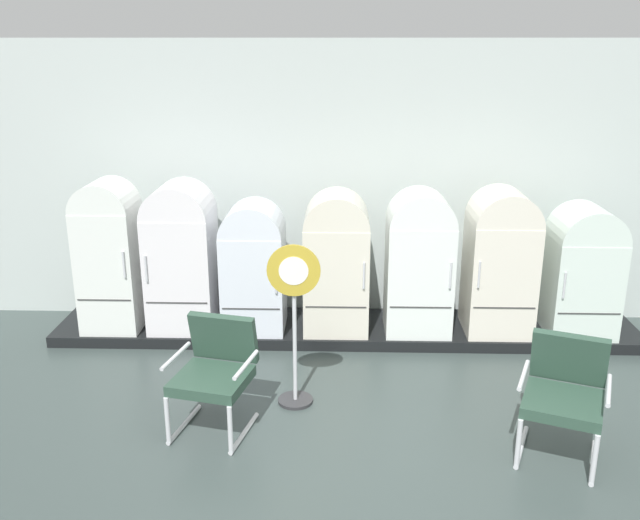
{
  "coord_description": "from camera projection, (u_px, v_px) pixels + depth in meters",
  "views": [
    {
      "loc": [
        -0.08,
        -4.07,
        3.15
      ],
      "look_at": [
        -0.28,
        2.75,
        0.96
      ],
      "focal_mm": 38.52,
      "sensor_mm": 36.0,
      "label": 1
    }
  ],
  "objects": [
    {
      "name": "back_wall",
      "position": [
        347.0,
        182.0,
        7.83
      ],
      "size": [
        11.76,
        0.12,
        3.17
      ],
      "color": "#B7C2BE",
      "rests_on": "ground"
    },
    {
      "name": "refrigerator_5",
      "position": [
        500.0,
        258.0,
        7.29
      ],
      "size": [
        0.69,
        0.71,
        1.56
      ],
      "color": "silver",
      "rests_on": "display_plinth"
    },
    {
      "name": "ground",
      "position": [
        348.0,
        511.0,
        4.85
      ],
      "size": [
        12.0,
        10.0,
        0.05
      ],
      "primitive_type": "cube",
      "color": "#364240"
    },
    {
      "name": "refrigerator_1",
      "position": [
        181.0,
        252.0,
        7.38
      ],
      "size": [
        0.7,
        0.71,
        1.62
      ],
      "color": "white",
      "rests_on": "display_plinth"
    },
    {
      "name": "display_plinth",
      "position": [
        346.0,
        329.0,
        7.7
      ],
      "size": [
        6.42,
        0.95,
        0.12
      ],
      "primitive_type": "cube",
      "color": "black",
      "rests_on": "ground"
    },
    {
      "name": "refrigerator_3",
      "position": [
        336.0,
        258.0,
        7.34
      ],
      "size": [
        0.69,
        0.69,
        1.52
      ],
      "color": "silver",
      "rests_on": "display_plinth"
    },
    {
      "name": "refrigerator_4",
      "position": [
        419.0,
        258.0,
        7.29
      ],
      "size": [
        0.7,
        0.65,
        1.55
      ],
      "color": "white",
      "rests_on": "display_plinth"
    },
    {
      "name": "refrigerator_0",
      "position": [
        109.0,
        251.0,
        7.36
      ],
      "size": [
        0.62,
        0.63,
        1.64
      ],
      "color": "white",
      "rests_on": "display_plinth"
    },
    {
      "name": "armchair_left",
      "position": [
        215.0,
        368.0,
        5.72
      ],
      "size": [
        0.75,
        0.79,
        0.95
      ],
      "color": "silver",
      "rests_on": "ground"
    },
    {
      "name": "refrigerator_2",
      "position": [
        254.0,
        263.0,
        7.37
      ],
      "size": [
        0.66,
        0.66,
        1.41
      ],
      "color": "white",
      "rests_on": "display_plinth"
    },
    {
      "name": "refrigerator_6",
      "position": [
        583.0,
        267.0,
        7.29
      ],
      "size": [
        0.7,
        0.7,
        1.39
      ],
      "color": "silver",
      "rests_on": "display_plinth"
    },
    {
      "name": "armchair_right",
      "position": [
        565.0,
        390.0,
        5.35
      ],
      "size": [
        0.8,
        0.84,
        0.95
      ],
      "color": "silver",
      "rests_on": "ground"
    },
    {
      "name": "sign_stand",
      "position": [
        294.0,
        327.0,
        6.02
      ],
      "size": [
        0.46,
        0.32,
        1.51
      ],
      "color": "#2D2D30",
      "rests_on": "ground"
    }
  ]
}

